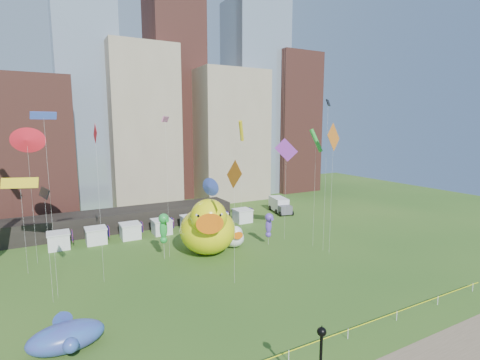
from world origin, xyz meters
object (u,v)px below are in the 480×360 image
whale_inflatable (66,335)px  box_truck (280,205)px  big_duck (208,227)px  seahorse_green (164,226)px  small_duck (234,237)px  lamppost (321,358)px  seahorse_purple (269,223)px

whale_inflatable → box_truck: size_ratio=1.03×
big_duck → whale_inflatable: bearing=-121.9°
seahorse_green → small_duck: bearing=-11.2°
big_duck → lamppost: (-4.89, -28.45, -0.33)m
seahorse_green → seahorse_purple: bearing=-16.8°
lamppost → whale_inflatable: bearing=133.5°
seahorse_purple → lamppost: 31.11m
big_duck → small_duck: 4.91m
big_duck → seahorse_green: (-5.87, 0.89, 0.79)m
seahorse_purple → lamppost: size_ratio=0.86×
seahorse_purple → box_truck: seahorse_purple is taller
small_duck → whale_inflatable: bearing=-137.8°
box_truck → seahorse_purple: bearing=-116.9°
seahorse_purple → box_truck: (13.03, 15.90, -1.78)m
seahorse_purple → big_duck: bearing=179.1°
small_duck → seahorse_purple: seahorse_purple is taller
seahorse_purple → whale_inflatable: size_ratio=0.64×
big_duck → seahorse_purple: 9.42m
small_duck → seahorse_green: (-10.21, 0.12, 2.97)m
small_duck → lamppost: size_ratio=0.83×
seahorse_purple → box_truck: size_ratio=0.67×
box_truck → big_duck: bearing=-133.6°
small_duck → box_truck: (18.07, 14.33, -0.06)m
whale_inflatable → lamppost: (13.48, -14.19, 2.23)m
seahorse_green → whale_inflatable: bearing=-140.0°
seahorse_green → box_truck: seahorse_green is taller
small_duck → whale_inflatable: small_duck is taller
big_duck → lamppost: size_ratio=2.09×
whale_inflatable → big_duck: bearing=34.2°
seahorse_purple → whale_inflatable: seahorse_purple is taller
big_duck → seahorse_green: 5.99m
lamppost → seahorse_green: bearing=91.9°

